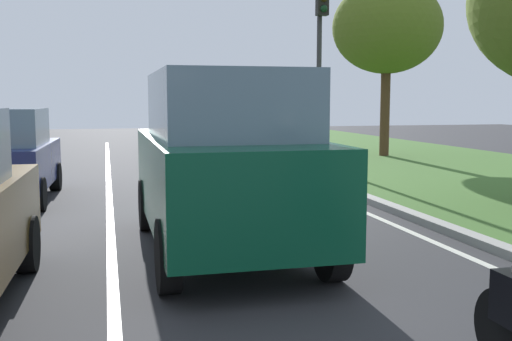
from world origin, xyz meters
TOP-DOWN VIEW (x-y plane):
  - ground_plane at (0.00, 14.00)m, footprint 60.00×60.00m
  - lane_line_center at (-0.70, 14.00)m, footprint 0.12×32.00m
  - lane_line_right_edge at (3.60, 14.00)m, footprint 0.12×32.00m
  - curb_right at (4.10, 14.00)m, footprint 0.24×48.00m
  - car_suv_ahead at (0.72, 9.51)m, footprint 1.98×4.50m
  - car_hatchback_far at (-2.61, 14.28)m, footprint 1.83×3.75m
  - traffic_light_near_right at (5.17, 18.24)m, footprint 0.32×0.50m
  - tree_roadside_far at (8.43, 20.78)m, footprint 3.62×3.62m

SIDE VIEW (x-z plane):
  - ground_plane at x=0.00m, z-range 0.00..0.00m
  - lane_line_center at x=-0.70m, z-range 0.00..0.01m
  - lane_line_right_edge at x=3.60m, z-range 0.00..0.01m
  - curb_right at x=4.10m, z-range 0.00..0.12m
  - car_hatchback_far at x=-2.61m, z-range -0.01..1.77m
  - car_suv_ahead at x=0.72m, z-range 0.03..2.31m
  - traffic_light_near_right at x=5.17m, z-range 0.96..6.29m
  - tree_roadside_far at x=8.43m, z-range 1.38..7.27m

